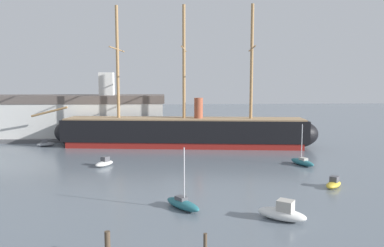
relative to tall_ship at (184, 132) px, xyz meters
The scene contains 10 objects.
tall_ship is the anchor object (origin of this frame).
motorboat_foreground_right 41.84m from the tall_ship, 80.46° to the right, with size 4.93×4.34×1.97m.
sailboat_near_centre 37.46m from the tall_ship, 93.51° to the right, with size 4.07×4.86×6.41m.
motorboat_mid_right 35.33m from the tall_ship, 61.69° to the right, with size 3.31×3.32×1.39m.
motorboat_alongside_bow 21.66m from the tall_ship, 128.32° to the right, with size 3.22×3.71×1.47m.
sailboat_alongside_stern 25.67m from the tall_ship, 46.84° to the right, with size 3.09×5.17×6.46m.
motorboat_far_left 28.24m from the tall_ship, behind, with size 3.88×2.58×1.51m.
sailboat_distant_centre 10.21m from the tall_ship, 68.71° to the left, with size 3.97×4.10×5.72m.
mooring_piling_left_pair 48.27m from the tall_ship, 100.03° to the right, with size 0.42×0.42×1.97m, color #4C3D2D.
dockside_warehouse_left 27.67m from the tall_ship, 151.28° to the left, with size 44.00×14.13×15.18m.
Camera 1 is at (-4.06, -20.79, 12.92)m, focal length 34.85 mm.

